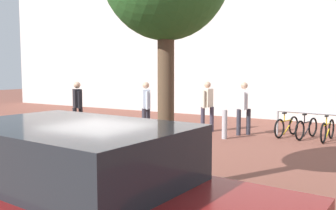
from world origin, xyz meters
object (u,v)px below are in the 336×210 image
bike_at_sign (3,139)px  person_casual_tan (207,103)px  person_shirt_blue (244,105)px  car_maroon_wagon (82,202)px  bollard_steel (225,124)px  person_suited_dark (78,104)px  person_shirt_white (146,104)px

bike_at_sign → person_casual_tan: bearing=61.7°
person_shirt_blue → car_maroon_wagon: size_ratio=0.39×
bollard_steel → person_casual_tan: (-1.03, 0.96, 0.53)m
person_casual_tan → car_maroon_wagon: bearing=-73.0°
person_shirt_blue → person_casual_tan: bearing=-179.9°
person_suited_dark → person_casual_tan: bearing=33.4°
person_casual_tan → person_shirt_blue: 1.30m
person_shirt_blue → car_maroon_wagon: person_shirt_blue is taller
person_suited_dark → person_shirt_blue: bearing=26.0°
bike_at_sign → bollard_steel: size_ratio=1.80×
person_suited_dark → car_maroon_wagon: (6.34, -6.29, -0.23)m
person_casual_tan → car_maroon_wagon: 9.12m
bike_at_sign → bollard_steel: (4.09, 4.72, 0.10)m
bollard_steel → person_casual_tan: person_casual_tan is taller
bollard_steel → person_shirt_blue: (0.27, 0.97, 0.53)m
car_maroon_wagon → person_suited_dark: bearing=135.2°
bollard_steel → person_shirt_blue: bearing=74.6°
person_shirt_white → car_maroon_wagon: bearing=-59.9°
person_suited_dark → person_shirt_blue: same height
person_casual_tan → person_shirt_white: bearing=-138.0°
bike_at_sign → car_maroon_wagon: size_ratio=0.37×
person_suited_dark → person_shirt_blue: (4.98, 2.43, 0.00)m
bollard_steel → bike_at_sign: bearing=-130.9°
bike_at_sign → person_shirt_blue: 7.19m
bollard_steel → person_shirt_white: person_shirt_white is taller
person_casual_tan → car_maroon_wagon: person_casual_tan is taller
person_shirt_white → bollard_steel: bearing=9.9°
person_suited_dark → person_shirt_blue: 5.54m
bike_at_sign → bollard_steel: 6.24m
person_shirt_white → car_maroon_wagon: size_ratio=0.39×
person_shirt_blue → car_maroon_wagon: bearing=-81.1°
person_shirt_white → person_shirt_blue: same height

